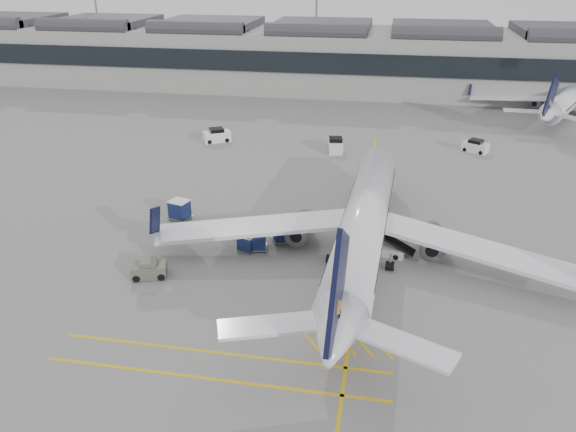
% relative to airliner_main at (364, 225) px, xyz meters
% --- Properties ---
extents(ground, '(220.00, 220.00, 0.00)m').
position_rel_airliner_main_xyz_m(ground, '(-10.14, -4.76, -3.07)').
color(ground, gray).
rests_on(ground, ground).
extents(terminal, '(200.00, 20.45, 12.40)m').
position_rel_airliner_main_xyz_m(terminal, '(-10.14, 67.17, 3.07)').
color(terminal, '#9E9E99').
rests_on(terminal, ground).
extents(light_masts, '(113.00, 0.60, 25.45)m').
position_rel_airliner_main_xyz_m(light_masts, '(-11.81, 81.24, 11.42)').
color(light_masts, slate).
rests_on(light_masts, ground).
extents(apron_markings, '(0.25, 60.00, 0.01)m').
position_rel_airliner_main_xyz_m(apron_markings, '(-0.14, 5.24, -3.06)').
color(apron_markings, gold).
rests_on(apron_markings, ground).
extents(airliner_main, '(35.93, 39.32, 10.45)m').
position_rel_airliner_main_xyz_m(airliner_main, '(0.00, 0.00, 0.00)').
color(airliner_main, white).
rests_on(airliner_main, ground).
extents(airliner_far, '(28.26, 31.17, 9.00)m').
position_rel_airliner_main_xyz_m(airliner_far, '(29.79, 53.25, -0.43)').
color(airliner_far, white).
rests_on(airliner_far, ground).
extents(belt_loader, '(5.22, 2.62, 2.06)m').
position_rel_airliner_main_xyz_m(belt_loader, '(1.48, 1.10, -2.47)').
color(belt_loader, silver).
rests_on(belt_loader, ground).
extents(baggage_cart_a, '(1.84, 1.68, 1.58)m').
position_rel_airliner_main_xyz_m(baggage_cart_a, '(-10.04, -0.81, -2.22)').
color(baggage_cart_a, gray).
rests_on(baggage_cart_a, ground).
extents(baggage_cart_b, '(2.19, 1.91, 2.04)m').
position_rel_airliner_main_xyz_m(baggage_cart_b, '(-9.39, -0.34, -1.98)').
color(baggage_cart_b, gray).
rests_on(baggage_cart_b, ground).
extents(baggage_cart_c, '(2.36, 2.20, 1.98)m').
position_rel_airliner_main_xyz_m(baggage_cart_c, '(-7.26, 1.60, -2.01)').
color(baggage_cart_c, gray).
rests_on(baggage_cart_c, ground).
extents(baggage_cart_d, '(2.24, 2.00, 1.99)m').
position_rel_airliner_main_xyz_m(baggage_cart_d, '(-18.17, 4.43, -2.00)').
color(baggage_cart_d, gray).
rests_on(baggage_cart_d, ground).
extents(ramp_agent_a, '(0.77, 0.83, 1.91)m').
position_rel_airliner_main_xyz_m(ramp_agent_a, '(-5.16, 4.38, -2.11)').
color(ramp_agent_a, orange).
rests_on(ramp_agent_a, ground).
extents(ramp_agent_b, '(0.97, 0.91, 1.59)m').
position_rel_airliner_main_xyz_m(ramp_agent_b, '(-6.69, 1.92, -2.28)').
color(ramp_agent_b, '#E75B0C').
rests_on(ramp_agent_b, ground).
extents(pushback_tug, '(3.08, 2.38, 1.52)m').
position_rel_airliner_main_xyz_m(pushback_tug, '(-16.77, -6.43, -2.39)').
color(pushback_tug, '#5A5A4C').
rests_on(pushback_tug, ground).
extents(safety_cone_nose, '(0.33, 0.33, 0.46)m').
position_rel_airliner_main_xyz_m(safety_cone_nose, '(-1.46, 19.77, -2.84)').
color(safety_cone_nose, '#F24C0A').
rests_on(safety_cone_nose, ground).
extents(safety_cone_engine, '(0.40, 0.40, 0.56)m').
position_rel_airliner_main_xyz_m(safety_cone_engine, '(2.24, 3.30, -2.79)').
color(safety_cone_engine, '#F24C0A').
rests_on(safety_cone_engine, ground).
extents(service_van_left, '(4.13, 3.41, 1.90)m').
position_rel_airliner_main_xyz_m(service_van_left, '(-22.00, 29.65, -2.22)').
color(service_van_left, white).
rests_on(service_van_left, ground).
extents(service_van_mid, '(2.37, 3.89, 1.87)m').
position_rel_airliner_main_xyz_m(service_van_mid, '(-5.25, 28.33, -2.23)').
color(service_van_mid, white).
rests_on(service_van_mid, ground).
extents(service_van_right, '(3.64, 2.98, 1.67)m').
position_rel_airliner_main_xyz_m(service_van_right, '(13.02, 31.42, -2.32)').
color(service_van_right, white).
rests_on(service_van_right, ground).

